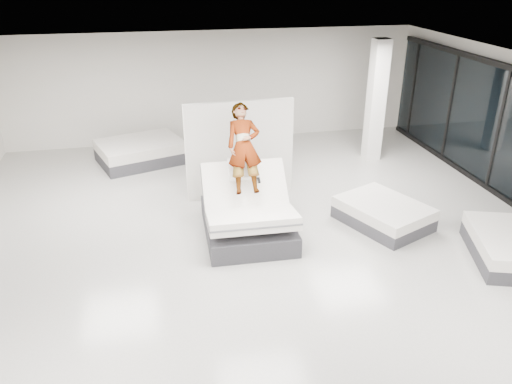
# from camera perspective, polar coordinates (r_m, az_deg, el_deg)

# --- Properties ---
(room) EXTENTS (14.00, 14.04, 3.20)m
(room) POSITION_cam_1_polar(r_m,az_deg,el_deg) (8.41, 1.11, 1.33)
(room) COLOR #B0ADA7
(room) RESTS_ON ground
(hero_bed) EXTENTS (1.72, 2.25, 1.44)m
(hero_bed) POSITION_cam_1_polar(r_m,az_deg,el_deg) (9.80, -0.97, -2.64)
(hero_bed) COLOR #343438
(hero_bed) RESTS_ON floor
(person) EXTENTS (0.70, 1.73, 1.41)m
(person) POSITION_cam_1_polar(r_m,az_deg,el_deg) (9.70, -1.34, 3.33)
(person) COLOR slate
(person) RESTS_ON hero_bed
(remote) EXTENTS (0.05, 0.14, 0.08)m
(remote) POSITION_cam_1_polar(r_m,az_deg,el_deg) (9.50, 0.32, 1.35)
(remote) COLOR black
(remote) RESTS_ON person
(divider_panel) EXTENTS (2.45, 0.21, 2.22)m
(divider_panel) POSITION_cam_1_polar(r_m,az_deg,el_deg) (11.22, -1.85, 4.84)
(divider_panel) COLOR white
(divider_panel) RESTS_ON floor
(flat_bed_right_far) EXTENTS (1.88, 2.11, 0.48)m
(flat_bed_right_far) POSITION_cam_1_polar(r_m,az_deg,el_deg) (10.60, 14.33, -2.40)
(flat_bed_right_far) COLOR #343438
(flat_bed_right_far) RESTS_ON floor
(flat_bed_left_far) EXTENTS (2.52, 2.19, 0.58)m
(flat_bed_left_far) POSITION_cam_1_polar(r_m,az_deg,el_deg) (13.82, -13.03, 4.52)
(flat_bed_left_far) COLOR #343438
(flat_bed_left_far) RESTS_ON floor
(column) EXTENTS (0.40, 0.40, 3.20)m
(column) POSITION_cam_1_polar(r_m,az_deg,el_deg) (13.73, 13.55, 10.06)
(column) COLOR white
(column) RESTS_ON floor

